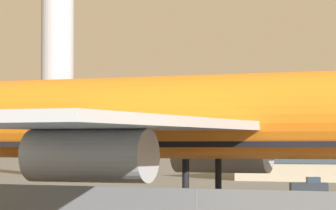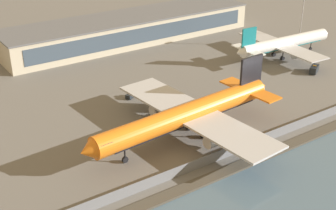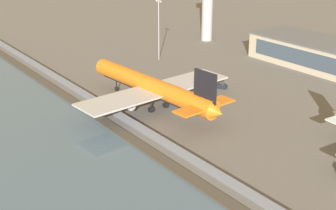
{
  "view_description": "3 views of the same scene",
  "coord_description": "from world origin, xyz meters",
  "px_view_note": "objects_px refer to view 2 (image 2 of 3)",
  "views": [
    {
      "loc": [
        20.47,
        -57.68,
        4.52
      ],
      "look_at": [
        -9.63,
        -0.67,
        7.2
      ],
      "focal_mm": 105.0,
      "sensor_mm": 36.0,
      "label": 1
    },
    {
      "loc": [
        -68.18,
        -82.28,
        56.23
      ],
      "look_at": [
        -8.14,
        5.46,
        4.86
      ],
      "focal_mm": 50.0,
      "sensor_mm": 36.0,
      "label": 2
    },
    {
      "loc": [
        95.7,
        -74.7,
        50.17
      ],
      "look_at": [
        -1.71,
        -3.02,
        2.63
      ],
      "focal_mm": 50.0,
      "sensor_mm": 36.0,
      "label": 3
    }
  ],
  "objects_px": {
    "cargo_jet_orange": "(189,114)",
    "ops_van": "(314,69)",
    "passenger_jet_white_teal": "(284,43)",
    "apron_light_mast_apron_west": "(302,17)",
    "baggage_tug": "(131,95)"
  },
  "relations": [
    {
      "from": "passenger_jet_white_teal",
      "to": "apron_light_mast_apron_west",
      "type": "distance_m",
      "value": 15.37
    },
    {
      "from": "ops_van",
      "to": "passenger_jet_white_teal",
      "type": "bearing_deg",
      "value": 80.31
    },
    {
      "from": "cargo_jet_orange",
      "to": "ops_van",
      "type": "bearing_deg",
      "value": 10.26
    },
    {
      "from": "cargo_jet_orange",
      "to": "baggage_tug",
      "type": "bearing_deg",
      "value": 90.4
    },
    {
      "from": "apron_light_mast_apron_west",
      "to": "passenger_jet_white_teal",
      "type": "bearing_deg",
      "value": -161.34
    },
    {
      "from": "passenger_jet_white_teal",
      "to": "ops_van",
      "type": "xyz_separation_m",
      "value": [
        -2.76,
        -16.18,
        -3.71
      ]
    },
    {
      "from": "cargo_jet_orange",
      "to": "baggage_tug",
      "type": "xyz_separation_m",
      "value": [
        -0.19,
        27.32,
        -5.28
      ]
    },
    {
      "from": "cargo_jet_orange",
      "to": "baggage_tug",
      "type": "distance_m",
      "value": 27.82
    },
    {
      "from": "cargo_jet_orange",
      "to": "ops_van",
      "type": "distance_m",
      "value": 59.45
    },
    {
      "from": "passenger_jet_white_teal",
      "to": "baggage_tug",
      "type": "distance_m",
      "value": 61.41
    },
    {
      "from": "baggage_tug",
      "to": "ops_van",
      "type": "bearing_deg",
      "value": -15.99
    },
    {
      "from": "baggage_tug",
      "to": "ops_van",
      "type": "distance_m",
      "value": 60.85
    },
    {
      "from": "baggage_tug",
      "to": "apron_light_mast_apron_west",
      "type": "height_order",
      "value": "apron_light_mast_apron_west"
    },
    {
      "from": "passenger_jet_white_teal",
      "to": "baggage_tug",
      "type": "relative_size",
      "value": 12.0
    },
    {
      "from": "baggage_tug",
      "to": "ops_van",
      "type": "relative_size",
      "value": 0.64
    }
  ]
}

